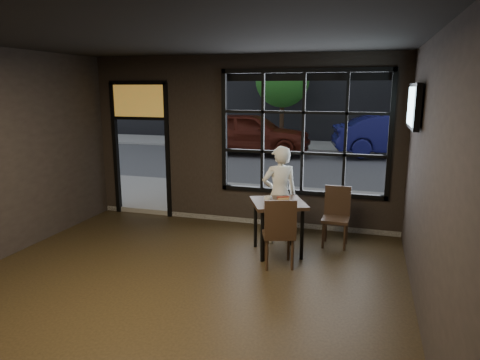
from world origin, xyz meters
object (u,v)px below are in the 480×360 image
(man, at_px, (279,195))
(navy_car, at_px, (397,135))
(chair_near, at_px, (278,231))
(cafe_table, at_px, (278,227))

(man, height_order, navy_car, man)
(chair_near, distance_m, man, 1.05)
(chair_near, xyz_separation_m, navy_car, (2.22, 11.03, 0.34))
(chair_near, bearing_deg, man, -98.02)
(navy_car, bearing_deg, chair_near, 157.50)
(man, relative_size, navy_car, 0.36)
(navy_car, bearing_deg, cafe_table, 156.46)
(cafe_table, xyz_separation_m, man, (-0.08, 0.51, 0.40))
(cafe_table, bearing_deg, chair_near, -101.77)
(cafe_table, height_order, navy_car, navy_car)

